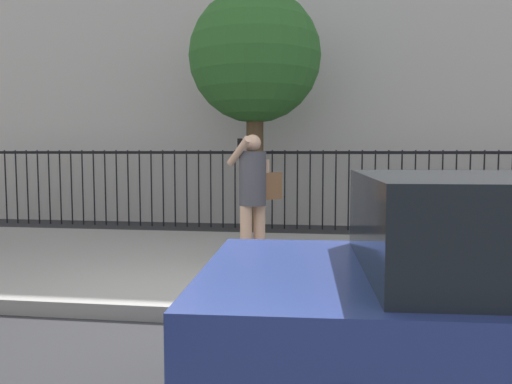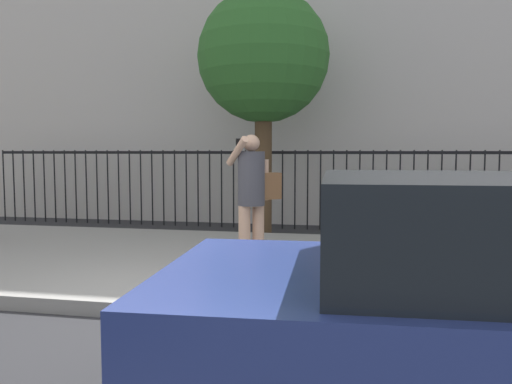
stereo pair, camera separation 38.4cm
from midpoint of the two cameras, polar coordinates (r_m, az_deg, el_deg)
name	(u,v)px [view 1 (the left image)]	position (r m, az deg, el deg)	size (l,w,h in m)	color
ground_plane	(162,323)	(5.01, -12.63, -13.96)	(60.00, 60.00, 0.00)	#28282B
sidewalk	(214,263)	(7.02, -6.25, -7.86)	(28.00, 4.40, 0.15)	gray
iron_fence	(254,179)	(10.49, -1.32, 1.50)	(12.03, 0.04, 1.60)	black
pedestrian_on_phone	(255,189)	(6.50, -1.86, 0.30)	(0.70, 0.66, 1.64)	tan
street_tree_near	(255,58)	(9.63, -1.31, 14.57)	(2.39, 2.39, 4.49)	#4C3823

